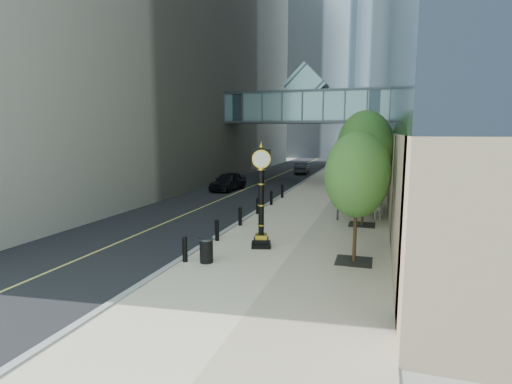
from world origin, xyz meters
The scene contains 14 objects.
ground centered at (0.00, 0.00, 0.00)m, with size 320.00×320.00×0.00m, color gray.
road centered at (-7.00, 40.00, 0.01)m, with size 8.00×180.00×0.02m, color black.
sidewalk centered at (1.00, 40.00, 0.03)m, with size 8.00×180.00×0.06m, color beige.
curb centered at (-3.00, 40.00, 0.04)m, with size 0.25×180.00×0.07m, color gray.
distant_tower_c centered at (-6.00, 120.00, 32.50)m, with size 22.00×22.00×65.00m, color #9EB0C7.
skywalk centered at (-3.00, 28.00, 7.71)m, with size 17.00×4.20×5.80m.
entrance_canopy centered at (3.48, 14.00, 4.19)m, with size 3.00×8.00×4.38m.
bollard_row centered at (-2.70, 9.00, 0.51)m, with size 0.20×16.20×0.90m.
street_trees centered at (3.60, 15.57, 3.76)m, with size 2.99×28.45×6.16m.
street_clock centered at (-0.45, 3.84, 2.01)m, with size 1.04×1.04×4.49m.
trash_bin centered at (-1.87, 1.17, 0.51)m, with size 0.52×0.52×0.90m, color black.
pedestrian centered at (4.38, 10.95, 0.91)m, with size 0.62×0.41×1.70m, color #A19F94.
car_near centered at (-8.22, 19.73, 0.80)m, with size 1.85×4.60×1.57m, color black.
car_far centered at (-4.66, 35.24, 0.68)m, with size 1.41×4.03×1.33m, color black.
Camera 1 is at (4.44, -12.50, 5.10)m, focal length 28.00 mm.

